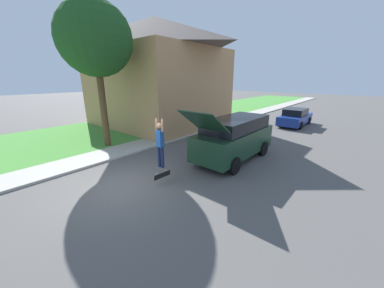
# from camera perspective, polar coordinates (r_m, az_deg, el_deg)

# --- Properties ---
(ground_plane) EXTENTS (120.00, 120.00, 0.00)m
(ground_plane) POSITION_cam_1_polar(r_m,az_deg,el_deg) (8.66, -17.82, -10.47)
(ground_plane) COLOR #54514F
(lawn) EXTENTS (10.00, 80.00, 0.08)m
(lawn) POSITION_cam_1_polar(r_m,az_deg,el_deg) (18.12, -15.43, 4.25)
(lawn) COLOR #478E38
(lawn) RESTS_ON ground_plane
(sidewalk) EXTENTS (1.80, 80.00, 0.10)m
(sidewalk) POSITION_cam_1_polar(r_m,az_deg,el_deg) (14.77, -5.67, 1.98)
(sidewalk) COLOR #ADA89E
(sidewalk) RESTS_ON ground_plane
(house) EXTENTS (10.56, 9.16, 8.43)m
(house) POSITION_cam_1_polar(r_m,az_deg,el_deg) (19.04, -9.39, 18.60)
(house) COLOR tan
(house) RESTS_ON lawn
(lawn_tree_near) EXTENTS (3.83, 3.83, 7.68)m
(lawn_tree_near) POSITION_cam_1_polar(r_m,az_deg,el_deg) (13.29, -24.41, 24.03)
(lawn_tree_near) COLOR brown
(lawn_tree_near) RESTS_ON lawn
(suv_parked) EXTENTS (2.04, 5.53, 2.74)m
(suv_parked) POSITION_cam_1_polar(r_m,az_deg,el_deg) (10.65, 11.25, 1.78)
(suv_parked) COLOR #193823
(suv_parked) RESTS_ON ground_plane
(car_down_street) EXTENTS (1.86, 4.41, 1.44)m
(car_down_street) POSITION_cam_1_polar(r_m,az_deg,el_deg) (20.43, 25.79, 6.43)
(car_down_street) COLOR navy
(car_down_street) RESTS_ON ground_plane
(skateboarder) EXTENTS (0.41, 0.23, 2.00)m
(skateboarder) POSITION_cam_1_polar(r_m,az_deg,el_deg) (8.09, -8.50, 0.66)
(skateboarder) COLOR #192347
(skateboarder) RESTS_ON ground_plane
(skateboard) EXTENTS (0.14, 0.77, 0.25)m
(skateboard) POSITION_cam_1_polar(r_m,az_deg,el_deg) (8.40, -7.93, -8.21)
(skateboard) COLOR black
(skateboard) RESTS_ON ground_plane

